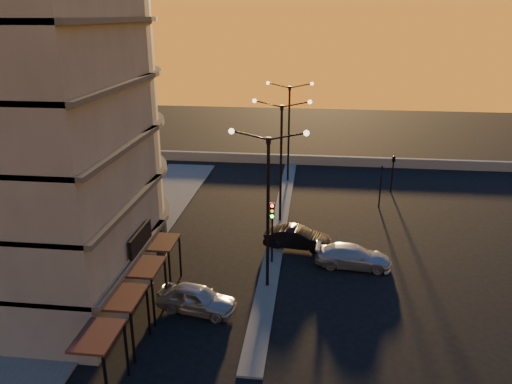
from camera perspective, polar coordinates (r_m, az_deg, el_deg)
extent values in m
plane|color=black|center=(30.12, 1.30, -10.76)|extent=(120.00, 120.00, 0.00)
cube|color=#4D4D4B|center=(35.92, -15.05, -6.09)|extent=(5.00, 40.00, 0.12)
cube|color=#4D4D4B|center=(39.02, 2.75, -3.28)|extent=(1.20, 36.00, 0.12)
cube|color=slate|center=(53.92, 6.16, 3.66)|extent=(44.00, 0.50, 1.00)
cylinder|color=#6A655D|center=(32.47, -24.25, 13.13)|extent=(14.00, 14.00, 25.00)
cylinder|color=black|center=(35.12, -21.78, -4.71)|extent=(14.16, 14.16, 2.40)
cube|color=black|center=(28.12, -13.05, -5.36)|extent=(0.15, 3.20, 1.20)
cylinder|color=black|center=(28.12, 1.37, -2.83)|extent=(0.18, 0.18, 9.00)
cube|color=black|center=(26.75, 1.44, 5.92)|extent=(0.25, 0.25, 0.35)
sphere|color=#FFE5B2|center=(26.90, -2.82, 6.96)|extent=(0.32, 0.32, 0.32)
sphere|color=#FFE5B2|center=(26.53, 5.78, 6.71)|extent=(0.32, 0.32, 0.32)
cylinder|color=black|center=(37.52, 2.86, 2.98)|extent=(0.18, 0.18, 9.00)
cube|color=black|center=(36.51, 2.98, 9.61)|extent=(0.25, 0.25, 0.35)
sphere|color=#FFE5B2|center=(36.62, -0.18, 10.38)|extent=(0.32, 0.32, 0.32)
sphere|color=#FFE5B2|center=(36.35, 6.19, 10.20)|extent=(0.32, 0.32, 0.32)
cylinder|color=black|center=(47.17, 3.75, 6.44)|extent=(0.18, 0.18, 9.00)
cube|color=black|center=(46.37, 3.88, 11.74)|extent=(0.25, 0.25, 0.35)
sphere|color=#FFE5B2|center=(46.46, 1.37, 12.35)|extent=(0.32, 0.32, 0.32)
sphere|color=#FFE5B2|center=(46.25, 6.42, 12.20)|extent=(0.32, 0.32, 0.32)
cylinder|color=black|center=(32.02, 1.85, -5.59)|extent=(0.12, 0.12, 3.20)
cube|color=black|center=(31.00, 1.87, -2.13)|extent=(0.28, 0.16, 1.00)
sphere|color=#FF0C05|center=(30.78, 1.86, -1.59)|extent=(0.20, 0.20, 0.20)
sphere|color=orange|center=(30.91, 1.85, -2.20)|extent=(0.20, 0.20, 0.20)
sphere|color=#0CFF26|center=(31.04, 1.84, -2.80)|extent=(0.20, 0.20, 0.20)
cylinder|color=black|center=(42.57, 13.99, 0.06)|extent=(0.12, 0.12, 2.80)
imported|color=black|center=(42.01, 14.19, 2.37)|extent=(0.13, 0.16, 0.80)
cylinder|color=black|center=(46.54, 15.28, 1.62)|extent=(0.12, 0.12, 2.80)
imported|color=black|center=(46.03, 15.48, 3.75)|extent=(0.42, 1.99, 0.80)
imported|color=#999CA0|center=(27.75, -6.79, -12.02)|extent=(4.64, 2.62, 1.49)
imported|color=black|center=(34.60, 4.70, -5.22)|extent=(4.61, 2.05, 1.47)
imported|color=#ACAEB4|center=(32.62, 11.06, -7.23)|extent=(4.94, 2.31, 1.40)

